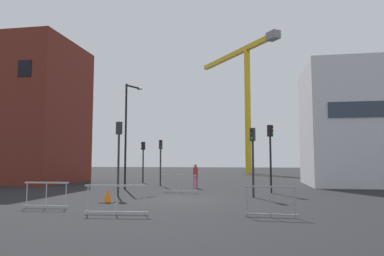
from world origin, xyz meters
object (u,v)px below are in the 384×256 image
(traffic_light_far, at_px, (119,146))
(traffic_light_verge, at_px, (270,147))
(traffic_light_near, at_px, (143,155))
(construction_crane, at_px, (245,84))
(streetlamp_tall, at_px, (128,127))
(pedestrian_walking, at_px, (196,174))
(traffic_light_crosswalk, at_px, (161,155))
(traffic_cone_orange, at_px, (108,196))
(traffic_light_median, at_px, (253,150))

(traffic_light_far, relative_size, traffic_light_verge, 1.00)
(traffic_light_far, relative_size, traffic_light_near, 1.15)
(construction_crane, height_order, streetlamp_tall, construction_crane)
(traffic_light_far, bearing_deg, traffic_light_verge, 20.69)
(traffic_light_verge, bearing_deg, pedestrian_walking, 149.38)
(traffic_light_verge, height_order, pedestrian_walking, traffic_light_verge)
(streetlamp_tall, xyz_separation_m, traffic_light_crosswalk, (1.48, 3.41, -1.87))
(construction_crane, bearing_deg, traffic_light_verge, -86.33)
(traffic_light_crosswalk, bearing_deg, traffic_light_verge, -31.19)
(construction_crane, bearing_deg, traffic_cone_orange, -98.51)
(streetlamp_tall, height_order, traffic_light_crosswalk, streetlamp_tall)
(construction_crane, distance_m, traffic_light_crosswalk, 30.01)
(construction_crane, height_order, traffic_cone_orange, construction_crane)
(construction_crane, relative_size, traffic_light_crosswalk, 5.52)
(construction_crane, xyz_separation_m, streetlamp_tall, (-7.55, -30.60, -9.29))
(streetlamp_tall, bearing_deg, traffic_light_near, 98.35)
(traffic_cone_orange, bearing_deg, streetlamp_tall, 103.55)
(traffic_light_median, xyz_separation_m, pedestrian_walking, (-4.01, 5.72, -1.52))
(construction_crane, xyz_separation_m, traffic_light_near, (-8.55, -23.80, -11.13))
(streetlamp_tall, bearing_deg, traffic_light_far, -75.77)
(streetlamp_tall, xyz_separation_m, traffic_light_near, (-1.00, 6.80, -1.84))
(streetlamp_tall, height_order, traffic_light_median, streetlamp_tall)
(traffic_light_crosswalk, xyz_separation_m, traffic_light_verge, (8.13, -4.92, 0.34))
(traffic_light_near, relative_size, traffic_light_verge, 0.87)
(traffic_light_far, xyz_separation_m, traffic_light_verge, (8.42, 3.18, -0.01))
(traffic_cone_orange, bearing_deg, traffic_light_far, 102.46)
(traffic_light_crosswalk, height_order, traffic_cone_orange, traffic_light_crosswalk)
(traffic_light_crosswalk, bearing_deg, traffic_light_median, -47.19)
(traffic_light_near, distance_m, traffic_cone_orange, 14.84)
(pedestrian_walking, relative_size, traffic_cone_orange, 2.75)
(traffic_light_median, height_order, pedestrian_walking, traffic_light_median)
(construction_crane, bearing_deg, pedestrian_walking, -95.91)
(construction_crane, relative_size, streetlamp_tall, 2.68)
(construction_crane, bearing_deg, traffic_light_far, -100.21)
(streetlamp_tall, bearing_deg, traffic_cone_orange, -76.45)
(streetlamp_tall, relative_size, traffic_light_median, 1.97)
(traffic_light_near, height_order, traffic_light_verge, traffic_light_verge)
(traffic_light_far, distance_m, pedestrian_walking, 7.25)
(traffic_light_far, bearing_deg, pedestrian_walking, 61.58)
(traffic_light_median, xyz_separation_m, traffic_light_verge, (1.06, 2.71, 0.25))
(construction_crane, bearing_deg, traffic_light_near, -109.76)
(traffic_light_near, relative_size, traffic_light_median, 0.97)
(traffic_light_near, bearing_deg, pedestrian_walking, -43.82)
(streetlamp_tall, relative_size, pedestrian_walking, 4.32)
(streetlamp_tall, distance_m, pedestrian_walking, 5.80)
(construction_crane, relative_size, pedestrian_walking, 11.57)
(construction_crane, height_order, traffic_light_crosswalk, construction_crane)
(construction_crane, relative_size, traffic_cone_orange, 31.77)
(traffic_light_median, bearing_deg, traffic_light_verge, 68.63)
(traffic_light_median, relative_size, traffic_cone_orange, 6.01)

